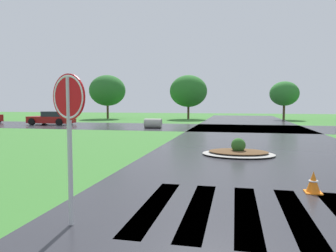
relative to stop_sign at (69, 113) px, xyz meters
name	(u,v)px	position (x,y,z in m)	size (l,w,h in m)	color
asphalt_roadway	(265,157)	(3.81, 7.67, -1.88)	(9.17, 80.00, 0.01)	#2B2B30
asphalt_cross_road	(249,128)	(3.81, 21.55, -1.88)	(90.00, 8.25, 0.01)	#2B2B30
crosswalk_stripes	(297,215)	(3.81, 1.29, -1.88)	(5.85, 3.35, 0.01)	white
stop_sign	(69,113)	(0.00, 0.00, 0.00)	(0.72, 0.29, 2.53)	#B2B5BA
median_island	(238,152)	(2.81, 7.82, -1.75)	(2.81, 2.06, 0.68)	#9E9B93
car_white_sedan	(52,118)	(-14.25, 21.99, -1.30)	(4.20, 2.15, 1.26)	maroon
drainage_pipe_stack	(153,123)	(-3.84, 19.94, -1.49)	(1.43, 0.88, 0.78)	#9E9B93
traffic_cone	(313,183)	(4.44, 2.88, -1.65)	(0.36, 0.36, 0.50)	orange
background_treeline	(222,90)	(1.02, 34.67, 1.74)	(36.59, 6.23, 5.83)	#4C3823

